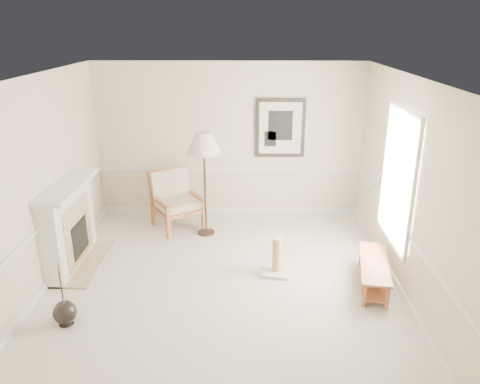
# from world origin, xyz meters

# --- Properties ---
(ground) EXTENTS (5.50, 5.50, 0.00)m
(ground) POSITION_xyz_m (0.00, 0.00, 0.00)
(ground) COLOR silver
(ground) RESTS_ON ground
(room) EXTENTS (5.04, 5.54, 2.92)m
(room) POSITION_xyz_m (0.14, 0.08, 1.87)
(room) COLOR beige
(room) RESTS_ON ground
(fireplace) EXTENTS (0.64, 1.64, 1.31)m
(fireplace) POSITION_xyz_m (-2.34, 0.60, 0.64)
(fireplace) COLOR white
(fireplace) RESTS_ON ground
(floor_vase) EXTENTS (0.29, 0.29, 0.85)m
(floor_vase) POSITION_xyz_m (-1.89, -0.95, 0.16)
(floor_vase) COLOR black
(floor_vase) RESTS_ON ground
(armchair) EXTENTS (1.10, 1.12, 1.03)m
(armchair) POSITION_xyz_m (-0.97, 2.09, 0.55)
(armchair) COLOR brown
(armchair) RESTS_ON ground
(floor_lamp) EXTENTS (0.72, 0.72, 1.83)m
(floor_lamp) POSITION_xyz_m (-0.38, 1.74, 1.60)
(floor_lamp) COLOR black
(floor_lamp) RESTS_ON ground
(bench) EXTENTS (0.62, 1.33, 0.37)m
(bench) POSITION_xyz_m (2.15, 0.05, 0.24)
(bench) COLOR brown
(bench) RESTS_ON ground
(scratching_post) EXTENTS (0.49, 0.49, 0.58)m
(scratching_post) POSITION_xyz_m (0.79, 0.36, 0.18)
(scratching_post) COLOR white
(scratching_post) RESTS_ON ground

